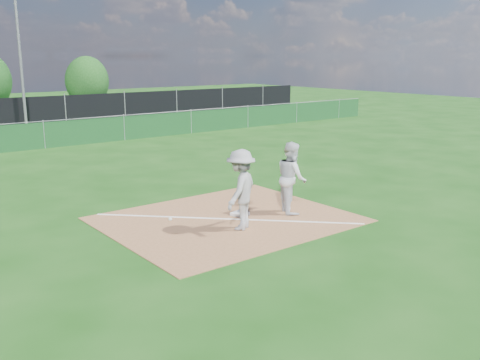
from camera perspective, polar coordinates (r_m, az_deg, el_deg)
name	(u,v)px	position (r m, az deg, el deg)	size (l,w,h in m)	color
ground	(89,165)	(21.58, -15.85, 1.51)	(90.00, 90.00, 0.00)	#12400D
infield_dirt	(227,219)	(13.90, -1.40, -4.23)	(6.00, 5.00, 0.02)	brown
foul_line	(227,219)	(13.89, -1.40, -4.17)	(0.08, 7.00, 0.01)	white
green_fence	(44,135)	(26.13, -20.17, 4.48)	(44.00, 0.05, 1.20)	#103C18
light_pole	(20,59)	(33.69, -22.38, 11.88)	(0.16, 0.16, 8.00)	slate
first_base	(240,214)	(14.21, -0.02, -3.62)	(0.38, 0.38, 0.08)	white
play_at_first	(241,190)	(12.89, 0.09, -1.03)	(2.82, 1.27, 1.96)	#A4A4A6
runner	(292,177)	(14.40, 5.53, 0.27)	(0.94, 0.73, 1.93)	silver
car_right	(76,109)	(38.91, -17.10, 7.27)	(1.63, 4.01, 1.16)	black
tree_right	(87,81)	(46.25, -16.00, 10.11)	(3.51, 3.51, 4.16)	#382316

